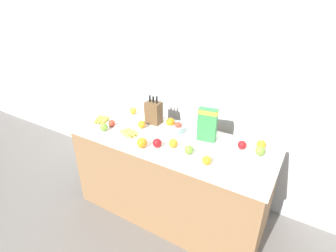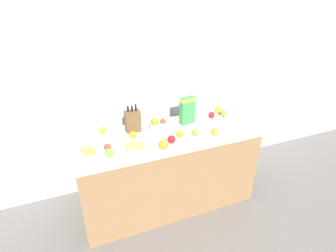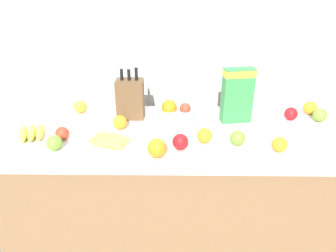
% 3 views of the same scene
% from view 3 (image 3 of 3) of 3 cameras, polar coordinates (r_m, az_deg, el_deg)
% --- Properties ---
extents(wall_back, '(9.00, 0.06, 2.60)m').
position_cam_3_polar(wall_back, '(2.10, 2.63, 16.50)').
color(wall_back, silver).
rests_on(wall_back, ground_plane).
extents(counter, '(1.85, 0.70, 0.87)m').
position_cam_3_polar(counter, '(1.93, 2.60, -12.68)').
color(counter, olive).
rests_on(counter, ground_plane).
extents(knife_block, '(0.15, 0.11, 0.31)m').
position_cam_3_polar(knife_block, '(1.84, -6.60, 4.77)').
color(knife_block, brown).
rests_on(knife_block, counter).
extents(cereal_box, '(0.17, 0.09, 0.30)m').
position_cam_3_polar(cereal_box, '(1.80, 12.01, 5.62)').
color(cereal_box, '#338442').
rests_on(cereal_box, counter).
extents(fruit_bowl, '(0.20, 0.20, 0.12)m').
position_cam_3_polar(fruit_bowl, '(1.81, 1.38, 2.20)').
color(fruit_bowl, '#99B2B7').
rests_on(fruit_bowl, counter).
extents(banana_bunch_left, '(0.17, 0.20, 0.04)m').
position_cam_3_polar(banana_bunch_left, '(1.78, -22.66, -1.09)').
color(banana_bunch_left, yellow).
rests_on(banana_bunch_left, counter).
extents(banana_bunch_right, '(0.22, 0.17, 0.04)m').
position_cam_3_polar(banana_bunch_right, '(1.60, -10.16, -2.45)').
color(banana_bunch_right, yellow).
rests_on(banana_bunch_right, counter).
extents(apple_rightmost, '(0.07, 0.07, 0.07)m').
position_cam_3_polar(apple_rightmost, '(1.61, -19.19, -2.78)').
color(apple_rightmost, '#6B9E33').
rests_on(apple_rightmost, counter).
extents(apple_near_bananas, '(0.07, 0.07, 0.07)m').
position_cam_3_polar(apple_near_bananas, '(1.94, 20.63, 2.02)').
color(apple_near_bananas, '#A31419').
rests_on(apple_near_bananas, counter).
extents(apple_front, '(0.07, 0.07, 0.07)m').
position_cam_3_polar(apple_front, '(1.59, 12.06, -2.05)').
color(apple_front, '#6B9E33').
rests_on(apple_front, counter).
extents(apple_rear, '(0.08, 0.08, 0.08)m').
position_cam_3_polar(apple_rear, '(1.52, 2.17, -2.76)').
color(apple_rear, '#A31419').
rests_on(apple_rear, counter).
extents(apple_middle, '(0.07, 0.07, 0.07)m').
position_cam_3_polar(apple_middle, '(1.69, -17.95, -1.20)').
color(apple_middle, red).
rests_on(apple_middle, counter).
extents(apple_by_knife_block, '(0.08, 0.08, 0.08)m').
position_cam_3_polar(apple_by_knife_block, '(1.98, 24.94, 1.76)').
color(apple_by_knife_block, '#6B9E33').
rests_on(apple_by_knife_block, counter).
extents(orange_near_bowl, '(0.07, 0.07, 0.07)m').
position_cam_3_polar(orange_near_bowl, '(1.73, -8.36, 0.66)').
color(orange_near_bowl, orange).
rests_on(orange_near_bowl, counter).
extents(orange_front_center, '(0.09, 0.09, 0.09)m').
position_cam_3_polar(orange_front_center, '(1.46, -1.94, -3.85)').
color(orange_front_center, orange).
rests_on(orange_front_center, counter).
extents(orange_mid_left, '(0.07, 0.07, 0.07)m').
position_cam_3_polar(orange_mid_left, '(1.98, -15.03, 3.26)').
color(orange_mid_left, orange).
rests_on(orange_mid_left, counter).
extents(orange_front_right, '(0.07, 0.07, 0.07)m').
position_cam_3_polar(orange_front_right, '(1.59, 18.88, -3.05)').
color(orange_front_right, orange).
rests_on(orange_front_right, counter).
extents(orange_back_center, '(0.08, 0.08, 0.08)m').
position_cam_3_polar(orange_back_center, '(2.06, 23.53, 2.93)').
color(orange_back_center, orange).
rests_on(orange_back_center, counter).
extents(orange_mid_right, '(0.07, 0.07, 0.07)m').
position_cam_3_polar(orange_mid_right, '(1.59, 6.37, -1.65)').
color(orange_mid_right, orange).
rests_on(orange_mid_right, counter).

